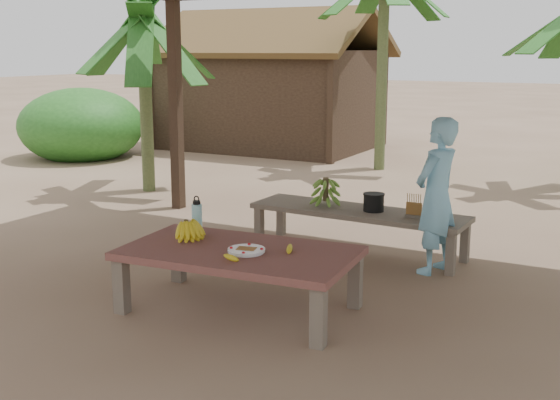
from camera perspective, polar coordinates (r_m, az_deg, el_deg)
The scene contains 14 objects.
ground at distance 5.95m, azimuth 0.75°, elevation -7.77°, with size 80.00×80.00×0.00m, color brown.
work_table at distance 5.51m, azimuth -3.33°, elevation -4.67°, with size 1.87×1.13×0.50m.
bench at distance 7.09m, azimuth 6.36°, elevation -1.22°, with size 2.22×0.69×0.45m.
ripe_banana_bunch at distance 5.82m, azimuth -7.62°, elevation -2.28°, with size 0.29×0.25×0.17m, color yellow, non-canonical shape.
plate at distance 5.39m, azimuth -2.75°, elevation -4.13°, with size 0.29×0.29×0.04m.
loose_banana_front at distance 5.20m, azimuth -3.99°, elevation -4.70°, with size 0.04×0.14×0.04m, color yellow.
loose_banana_side at distance 5.41m, azimuth 0.77°, elevation -4.00°, with size 0.04×0.17×0.04m, color yellow.
water_flask at distance 5.97m, azimuth -6.76°, elevation -1.42°, with size 0.09×0.09×0.32m.
green_banana_stalk at distance 7.20m, azimuth 3.74°, elevation 0.74°, with size 0.27×0.27×0.31m, color #598C2D, non-canonical shape.
cooking_pot at distance 7.02m, azimuth 7.62°, elevation -0.22°, with size 0.20×0.20×0.17m, color black.
skewer_rack at distance 6.79m, azimuth 10.84°, elevation -0.45°, with size 0.18×0.08×0.24m, color #A57F47, non-canonical shape.
woman at distance 6.53m, azimuth 12.60°, elevation 0.32°, with size 0.53×0.34×1.44m, color #76BDDF.
hut at distance 14.80m, azimuth -0.63°, elevation 8.60°, with size 4.40×3.43×2.85m.
banana_plant_w at distance 10.24m, azimuth -11.06°, elevation 12.88°, with size 1.80×1.80×2.67m.
Camera 1 is at (2.55, -4.98, 2.03)m, focal length 45.00 mm.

